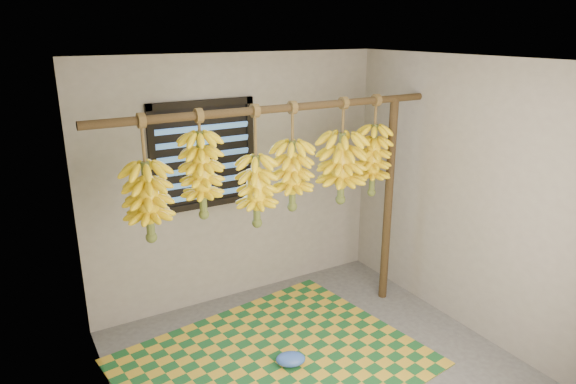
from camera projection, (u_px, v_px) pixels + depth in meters
floor at (323, 372)px, 4.08m from camera, size 3.00×3.00×0.01m
ceiling at (330, 60)px, 3.34m from camera, size 3.00×3.00×0.01m
wall_back at (238, 181)px, 4.95m from camera, size 3.00×0.01×2.40m
wall_left at (112, 281)px, 2.99m from camera, size 0.01×3.00×2.40m
wall_right at (470, 199)px, 4.43m from camera, size 0.01×3.00×2.40m
window at (204, 155)px, 4.67m from camera, size 1.00×0.04×1.00m
hanging_pole at (278, 109)px, 4.04m from camera, size 3.00×0.06×0.06m
support_post at (388, 203)px, 4.92m from camera, size 0.08×0.08×2.00m
woven_mat at (274, 362)px, 4.19m from camera, size 2.53×2.13×0.01m
plastic_bag at (291, 359)px, 4.13m from camera, size 0.29×0.26×0.10m
banana_bunch_a at (148, 202)px, 3.71m from camera, size 0.33×0.33×0.94m
banana_bunch_b at (202, 175)px, 3.86m from camera, size 0.31×0.31×0.84m
banana_bunch_c at (256, 191)px, 4.14m from camera, size 0.32×0.32×0.99m
banana_bunch_d at (292, 175)px, 4.28m from camera, size 0.34×0.34×0.91m
banana_bunch_e at (341, 168)px, 4.52m from camera, size 0.41×0.41×0.93m
banana_bunch_f at (373, 160)px, 4.68m from camera, size 0.31×0.31×0.92m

